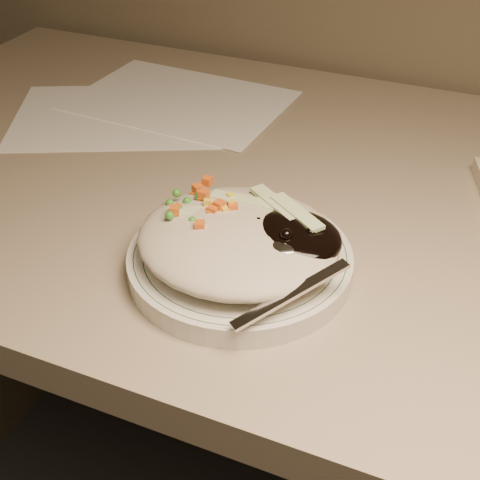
% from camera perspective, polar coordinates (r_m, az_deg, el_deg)
% --- Properties ---
extents(desk, '(1.40, 0.70, 0.74)m').
position_cam_1_polar(desk, '(0.90, 8.23, -7.21)').
color(desk, gray).
rests_on(desk, ground).
extents(plate, '(0.22, 0.22, 0.02)m').
position_cam_1_polar(plate, '(0.65, 0.00, -1.87)').
color(plate, silver).
rests_on(plate, desk).
extents(plate_rim, '(0.21, 0.21, 0.00)m').
position_cam_1_polar(plate_rim, '(0.64, 0.00, -1.16)').
color(plate_rim, '#144723').
rests_on(plate_rim, plate).
extents(meal, '(0.21, 0.19, 0.05)m').
position_cam_1_polar(meal, '(0.62, 0.33, 0.29)').
color(meal, '#B0A68E').
rests_on(meal, plate).
extents(papers, '(0.39, 0.35, 0.00)m').
position_cam_1_polar(papers, '(0.98, -7.49, 11.15)').
color(papers, white).
rests_on(papers, desk).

